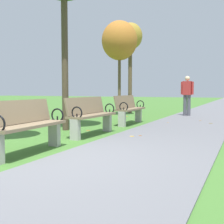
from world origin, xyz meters
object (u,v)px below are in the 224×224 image
object	(u,v)px
park_bench_3	(129,109)
tree_3	(119,41)
tree_4	(130,39)
park_bench_1	(27,125)
park_bench_2	(91,115)
pedestrian_walking	(187,94)

from	to	relation	value
park_bench_3	tree_3	world-z (taller)	tree_3
tree_4	park_bench_1	bearing A→B (deg)	-79.55
park_bench_2	tree_3	xyz separation A→B (m)	(-1.55, 5.29, 2.62)
park_bench_3	tree_4	xyz separation A→B (m)	(-1.67, 4.36, 2.96)
park_bench_1	pedestrian_walking	xyz separation A→B (m)	(1.12, 8.33, 0.44)
park_bench_1	tree_3	xyz separation A→B (m)	(-1.55, 7.51, 2.62)
park_bench_1	park_bench_2	bearing A→B (deg)	90.00
park_bench_2	tree_4	distance (m)	7.64
park_bench_2	tree_3	size ratio (longest dim) A/B	0.41
park_bench_1	tree_3	distance (m)	8.10
park_bench_2	pedestrian_walking	world-z (taller)	pedestrian_walking
park_bench_2	tree_4	xyz separation A→B (m)	(-1.67, 6.85, 2.96)
park_bench_2	park_bench_3	size ratio (longest dim) A/B	1.00
tree_4	park_bench_2	bearing A→B (deg)	-76.28
park_bench_2	pedestrian_walking	distance (m)	6.23
pedestrian_walking	tree_3	bearing A→B (deg)	-162.84
park_bench_2	park_bench_3	distance (m)	2.49
tree_4	pedestrian_walking	bearing A→B (deg)	-14.74
park_bench_2	park_bench_3	bearing A→B (deg)	90.00
tree_3	tree_4	bearing A→B (deg)	94.62
park_bench_2	pedestrian_walking	size ratio (longest dim) A/B	1.00
tree_3	pedestrian_walking	world-z (taller)	tree_3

